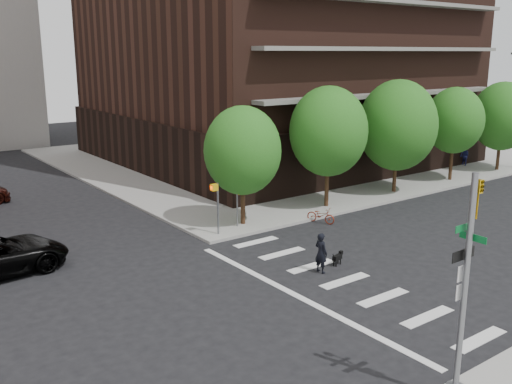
% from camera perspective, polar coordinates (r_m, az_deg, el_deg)
% --- Properties ---
extents(ground, '(120.00, 120.00, 0.00)m').
position_cam_1_polar(ground, '(21.56, 3.15, -10.70)').
color(ground, black).
rests_on(ground, ground).
extents(sidewalk_ne, '(39.00, 33.00, 0.15)m').
position_cam_1_polar(sidewalk_ne, '(51.57, 4.05, 3.87)').
color(sidewalk_ne, gray).
rests_on(sidewalk_ne, ground).
extents(crosswalk, '(3.85, 13.00, 0.01)m').
position_cam_1_polar(crosswalk, '(22.92, 7.46, -9.25)').
color(crosswalk, silver).
rests_on(crosswalk, ground).
extents(tree_a, '(4.00, 4.00, 5.90)m').
position_cam_1_polar(tree_a, '(29.22, -1.35, 4.16)').
color(tree_a, '#301E11').
rests_on(tree_a, sidewalk_ne).
extents(tree_b, '(4.50, 4.50, 6.65)m').
position_cam_1_polar(tree_b, '(32.93, 7.25, 6.03)').
color(tree_b, '#301E11').
rests_on(tree_b, sidewalk_ne).
extents(tree_c, '(5.00, 5.00, 6.80)m').
position_cam_1_polar(tree_c, '(37.31, 13.98, 6.49)').
color(tree_c, '#301E11').
rests_on(tree_c, sidewalk_ne).
extents(tree_d, '(4.00, 4.00, 6.20)m').
position_cam_1_polar(tree_d, '(42.10, 19.24, 6.77)').
color(tree_d, '#301E11').
rests_on(tree_d, sidewalk_ne).
extents(tree_e, '(4.50, 4.50, 6.35)m').
position_cam_1_polar(tree_e, '(47.16, 23.40, 6.97)').
color(tree_e, '#301E11').
rests_on(tree_e, sidewalk_ne).
extents(traffic_signal, '(0.90, 0.75, 6.00)m').
position_cam_1_polar(traffic_signal, '(15.59, 20.04, -10.66)').
color(traffic_signal, slate).
rests_on(traffic_signal, sidewalk_s).
extents(pedestrian_signal, '(2.18, 0.67, 2.60)m').
position_cam_1_polar(pedestrian_signal, '(28.28, -3.43, -0.72)').
color(pedestrian_signal, slate).
rests_on(pedestrian_signal, sidewalk_ne).
extents(scooter, '(1.08, 1.72, 0.85)m').
position_cam_1_polar(scooter, '(30.80, 6.50, -2.33)').
color(scooter, maroon).
rests_on(scooter, ground).
extents(dog_walker, '(0.65, 0.45, 1.71)m').
position_cam_1_polar(dog_walker, '(23.89, 6.52, -6.06)').
color(dog_walker, black).
rests_on(dog_walker, ground).
extents(dog, '(0.68, 0.33, 0.56)m').
position_cam_1_polar(dog, '(24.94, 8.17, -6.47)').
color(dog, black).
rests_on(dog, ground).
extents(pedestrian_far, '(0.91, 0.79, 1.58)m').
position_cam_1_polar(pedestrian_far, '(48.37, 20.11, 3.44)').
color(pedestrian_far, navy).
rests_on(pedestrian_far, sidewalk_ne).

